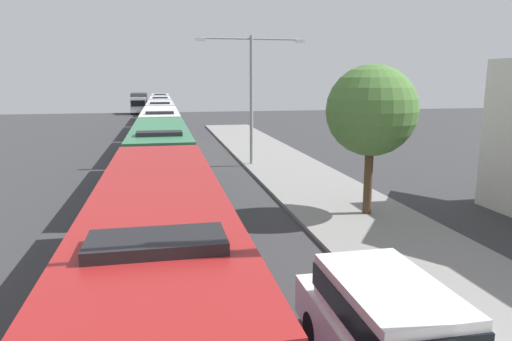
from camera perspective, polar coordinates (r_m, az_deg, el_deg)
name	(u,v)px	position (r m, az deg, el deg)	size (l,w,h in m)	color
bus_lead	(161,250)	(9.90, -11.67, -9.64)	(2.58, 11.95, 3.21)	maroon
bus_second_in_line	(161,156)	(21.78, -11.71, 1.72)	(2.58, 11.23, 3.21)	#33724C
bus_middle	(161,130)	(33.72, -11.73, 4.99)	(2.58, 12.10, 3.21)	silver
bus_fourth_in_line	(161,116)	(46.60, -11.73, 6.63)	(2.58, 12.43, 3.21)	silver
bus_rear	(161,108)	(59.78, -11.74, 7.57)	(2.58, 12.12, 3.21)	silver
bus_tail_end	(161,103)	(72.54, -11.74, 8.16)	(2.58, 10.65, 3.21)	silver
white_suv	(389,332)	(8.42, 16.17, -18.70)	(1.86, 5.03, 1.90)	white
box_truck_oncoming	(139,102)	(75.88, -14.26, 8.19)	(2.35, 8.18, 3.15)	white
streetlamp_mid	(251,85)	(27.73, -0.58, 10.54)	(6.50, 0.28, 7.57)	gray
roadside_tree	(371,111)	(17.58, 14.10, 7.17)	(3.36, 3.36, 5.60)	#4C3823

